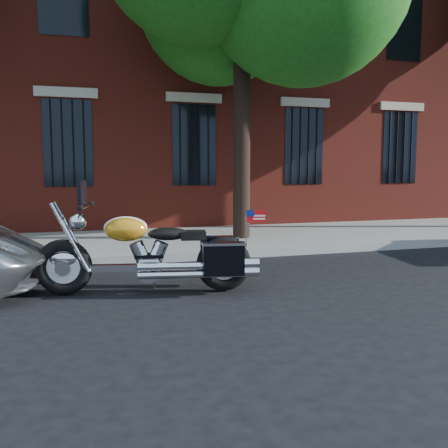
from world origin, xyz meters
name	(u,v)px	position (x,y,z in m)	size (l,w,h in m)	color
ground	(272,273)	(0.00, 0.00, 0.00)	(120.00, 120.00, 0.00)	black
curb	(243,254)	(0.00, 1.38, 0.07)	(40.00, 0.16, 0.15)	gray
sidewalk	(214,240)	(0.00, 3.26, 0.07)	(40.00, 3.60, 0.15)	gray
building	(158,37)	(0.00, 10.06, 6.00)	(26.00, 10.08, 12.00)	maroon
motorcycle	(156,256)	(-1.94, -0.75, 0.50)	(2.82, 1.18, 1.47)	black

